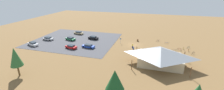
{
  "coord_description": "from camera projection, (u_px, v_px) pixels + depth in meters",
  "views": [
    {
      "loc": [
        -7.28,
        54.88,
        20.44
      ],
      "look_at": [
        7.12,
        5.52,
        1.2
      ],
      "focal_mm": 24.22,
      "sensor_mm": 36.0,
      "label": 1
    }
  ],
  "objects": [
    {
      "name": "car_white_far_end",
      "position": [
        33.0,
        44.0,
        57.46
      ],
      "size": [
        4.96,
        2.96,
        1.44
      ],
      "color": "white",
      "rests_on": "parking_lot_asphalt"
    },
    {
      "name": "car_red_aisle_side",
      "position": [
        71.0,
        47.0,
        54.69
      ],
      "size": [
        4.53,
        2.63,
        1.36
      ],
      "color": "red",
      "rests_on": "parking_lot_asphalt"
    },
    {
      "name": "car_blue_inner_stall",
      "position": [
        88.0,
        46.0,
        55.36
      ],
      "size": [
        4.84,
        2.25,
        1.3
      ],
      "color": "#1E42B2",
      "rests_on": "parking_lot_asphalt"
    },
    {
      "name": "bicycle_teal_trailside",
      "position": [
        188.0,
        48.0,
        54.8
      ],
      "size": [
        1.19,
        1.41,
        0.88
      ],
      "color": "black",
      "rests_on": "ground"
    },
    {
      "name": "bicycle_purple_edge_south",
      "position": [
        158.0,
        41.0,
        62.12
      ],
      "size": [
        1.19,
        1.26,
        0.81
      ],
      "color": "black",
      "rests_on": "ground"
    },
    {
      "name": "bicycle_blue_front_row",
      "position": [
        167.0,
        43.0,
        59.72
      ],
      "size": [
        1.61,
        0.75,
        0.8
      ],
      "color": "black",
      "rests_on": "ground"
    },
    {
      "name": "car_green_near_entry",
      "position": [
        70.0,
        39.0,
        63.43
      ],
      "size": [
        4.59,
        2.84,
        1.39
      ],
      "color": "#1E6B3D",
      "rests_on": "parking_lot_asphalt"
    },
    {
      "name": "bicycle_silver_lone_west",
      "position": [
        175.0,
        50.0,
        52.68
      ],
      "size": [
        1.66,
        0.48,
        0.82
      ],
      "color": "black",
      "rests_on": "ground"
    },
    {
      "name": "bike_pavilion",
      "position": [
        160.0,
        55.0,
        42.35
      ],
      "size": [
        14.81,
        10.52,
        5.25
      ],
      "color": "#C6B28E",
      "rests_on": "ground"
    },
    {
      "name": "car_tan_by_curb",
      "position": [
        79.0,
        33.0,
        71.78
      ],
      "size": [
        4.8,
        2.54,
        1.4
      ],
      "color": "tan",
      "rests_on": "parking_lot_asphalt"
    },
    {
      "name": "ground",
      "position": [
        134.0,
        45.0,
        58.42
      ],
      "size": [
        160.0,
        160.0,
        0.0
      ],
      "primitive_type": "plane",
      "color": "brown",
      "rests_on": "ground"
    },
    {
      "name": "pine_far_east",
      "position": [
        15.0,
        57.0,
        36.15
      ],
      "size": [
        2.89,
        2.89,
        7.48
      ],
      "color": "brown",
      "rests_on": "ground"
    },
    {
      "name": "bicycle_orange_yard_center",
      "position": [
        188.0,
        50.0,
        52.17
      ],
      "size": [
        0.48,
        1.75,
        0.86
      ],
      "color": "black",
      "rests_on": "ground"
    },
    {
      "name": "bicycle_white_yard_left",
      "position": [
        180.0,
        53.0,
        50.44
      ],
      "size": [
        0.71,
        1.61,
        0.78
      ],
      "color": "black",
      "rests_on": "ground"
    },
    {
      "name": "lot_sign",
      "position": [
        120.0,
        40.0,
        59.55
      ],
      "size": [
        0.56,
        0.08,
        2.2
      ],
      "color": "#99999E",
      "rests_on": "ground"
    },
    {
      "name": "bicycle_yellow_mid_cluster",
      "position": [
        183.0,
        49.0,
        53.89
      ],
      "size": [
        0.48,
        1.67,
        0.78
      ],
      "color": "black",
      "rests_on": "ground"
    },
    {
      "name": "car_silver_mid_lot",
      "position": [
        48.0,
        38.0,
        63.63
      ],
      "size": [
        4.28,
        1.89,
        1.37
      ],
      "color": "#BCBCC1",
      "rests_on": "parking_lot_asphalt"
    },
    {
      "name": "trash_bin",
      "position": [
        138.0,
        40.0,
        62.25
      ],
      "size": [
        0.6,
        0.6,
        0.9
      ],
      "primitive_type": "cylinder",
      "color": "brown",
      "rests_on": "ground"
    },
    {
      "name": "car_black_front_row",
      "position": [
        93.0,
        38.0,
        64.53
      ],
      "size": [
        4.5,
        2.42,
        1.44
      ],
      "color": "black",
      "rests_on": "parking_lot_asphalt"
    },
    {
      "name": "bicycle_black_lone_east",
      "position": [
        193.0,
        53.0,
        49.9
      ],
      "size": [
        1.26,
        1.22,
        0.9
      ],
      "color": "black",
      "rests_on": "ground"
    },
    {
      "name": "parking_lot_asphalt",
      "position": [
        76.0,
        40.0,
        63.89
      ],
      "size": [
        33.86,
        28.56,
        0.05
      ],
      "primitive_type": "cube",
      "color": "#424247",
      "rests_on": "ground"
    },
    {
      "name": "bicycle_red_back_row",
      "position": [
        180.0,
        49.0,
        53.29
      ],
      "size": [
        1.45,
        1.02,
        0.78
      ],
      "color": "black",
      "rests_on": "ground"
    },
    {
      "name": "pine_center",
      "position": [
        115.0,
        80.0,
        27.51
      ],
      "size": [
        3.62,
        3.62,
        6.85
      ],
      "color": "brown",
      "rests_on": "ground"
    },
    {
      "name": "visitor_near_lot",
      "position": [
        132.0,
        46.0,
        55.03
      ],
      "size": [
        0.39,
        0.36,
        1.76
      ],
      "color": "#2D3347",
      "rests_on": "ground"
    },
    {
      "name": "visitor_by_pavilion",
      "position": [
        133.0,
        49.0,
        51.86
      ],
      "size": [
        0.4,
        0.38,
        1.85
      ],
      "color": "#2D3347",
      "rests_on": "ground"
    }
  ]
}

